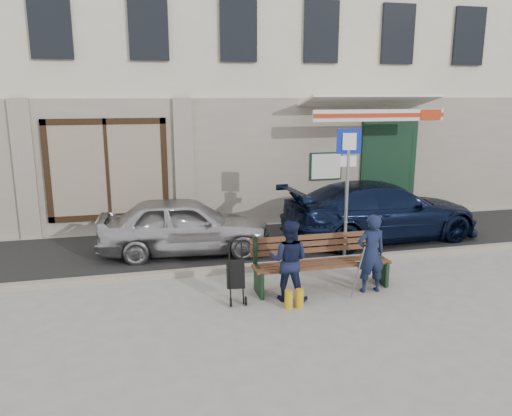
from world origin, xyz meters
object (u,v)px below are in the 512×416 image
object	(u,v)px
car_navy	(381,211)
stroller	(236,276)
parking_sign	(348,173)
man	(371,253)
car_silver	(185,225)
woman	(289,260)
bench	(319,263)

from	to	relation	value
car_navy	stroller	size ratio (longest dim) A/B	4.65
car_navy	stroller	distance (m)	4.83
car_navy	parking_sign	distance (m)	2.02
parking_sign	stroller	size ratio (longest dim) A/B	2.64
man	stroller	bearing A→B (deg)	-2.11
car_silver	car_navy	xyz separation A→B (m)	(4.51, -0.00, 0.06)
man	woman	bearing A→B (deg)	1.00
car_silver	stroller	size ratio (longest dim) A/B	3.59
woman	car_navy	bearing A→B (deg)	-110.08
parking_sign	man	size ratio (longest dim) A/B	1.94
parking_sign	stroller	bearing A→B (deg)	-138.77
car_navy	man	distance (m)	3.32
bench	man	size ratio (longest dim) A/B	1.77
car_silver	bench	xyz separation A→B (m)	(2.04, -2.54, -0.15)
bench	woman	size ratio (longest dim) A/B	1.79
car_navy	bench	size ratio (longest dim) A/B	1.93
car_silver	man	bearing A→B (deg)	-130.03
bench	woman	distance (m)	0.76
car_silver	parking_sign	bearing A→B (deg)	-103.04
woman	stroller	distance (m)	0.89
car_navy	woman	size ratio (longest dim) A/B	3.44
car_silver	parking_sign	xyz separation A→B (m)	(3.17, -1.05, 1.15)
parking_sign	man	distance (m)	2.14
car_silver	parking_sign	distance (m)	3.53
man	stroller	size ratio (longest dim) A/B	1.36
bench	woman	bearing A→B (deg)	-153.74
parking_sign	man	bearing A→B (deg)	-91.76
car_navy	bench	distance (m)	3.54
man	woman	distance (m)	1.45
car_silver	stroller	distance (m)	2.79
parking_sign	man	xyz separation A→B (m)	(-0.33, -1.82, -1.08)
car_silver	bench	world-z (taller)	car_silver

